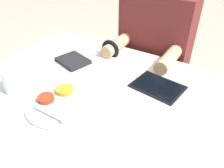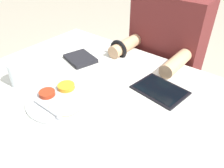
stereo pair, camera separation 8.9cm
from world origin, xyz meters
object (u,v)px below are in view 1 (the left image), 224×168
at_px(red_notebook, 73,61).
at_px(tablet_device, 158,86).
at_px(person_diner, 152,64).
at_px(thali_tray, 61,103).
at_px(drinking_glass, 12,80).

height_order(red_notebook, tablet_device, red_notebook).
bearing_deg(tablet_device, person_diner, 114.19).
height_order(thali_tray, tablet_device, thali_tray).
bearing_deg(person_diner, red_notebook, -122.48).
height_order(thali_tray, drinking_glass, drinking_glass).
bearing_deg(drinking_glass, tablet_device, 34.00).
relative_size(thali_tray, tablet_device, 1.20).
bearing_deg(thali_tray, drinking_glass, -171.26).
relative_size(red_notebook, person_diner, 0.16).
bearing_deg(thali_tray, person_diner, 82.28).
distance_m(thali_tray, red_notebook, 0.34).
bearing_deg(thali_tray, red_notebook, 122.10).
relative_size(red_notebook, tablet_device, 0.80).
xyz_separation_m(red_notebook, drinking_glass, (-0.05, -0.32, 0.05)).
relative_size(person_diner, drinking_glass, 11.10).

